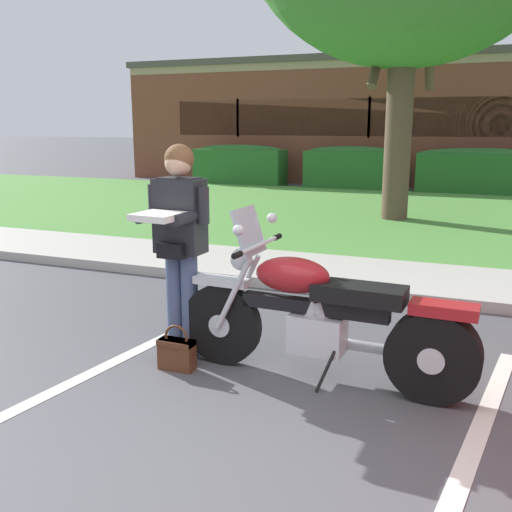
{
  "coord_description": "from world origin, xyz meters",
  "views": [
    {
      "loc": [
        1.06,
        -2.58,
        1.85
      ],
      "look_at": [
        -0.61,
        1.53,
        0.85
      ],
      "focal_mm": 41.14,
      "sensor_mm": 36.0,
      "label": 1
    }
  ],
  "objects_px": {
    "rider_person": "(179,235)",
    "handbag": "(177,352)",
    "hedge_center_right": "(482,170)",
    "hedge_center_left": "(351,167)",
    "motorcycle": "(331,318)",
    "hedge_left": "(240,164)"
  },
  "relations": [
    {
      "from": "hedge_center_right",
      "to": "motorcycle",
      "type": "bearing_deg",
      "value": -92.92
    },
    {
      "from": "motorcycle",
      "to": "hedge_center_right",
      "type": "xyz_separation_m",
      "value": [
        0.66,
        12.87,
        0.16
      ]
    },
    {
      "from": "motorcycle",
      "to": "hedge_center_left",
      "type": "bearing_deg",
      "value": 102.5
    },
    {
      "from": "motorcycle",
      "to": "rider_person",
      "type": "height_order",
      "value": "rider_person"
    },
    {
      "from": "motorcycle",
      "to": "hedge_center_left",
      "type": "distance_m",
      "value": 13.18
    },
    {
      "from": "handbag",
      "to": "hedge_center_right",
      "type": "xyz_separation_m",
      "value": [
        1.8,
        13.09,
        0.51
      ]
    },
    {
      "from": "motorcycle",
      "to": "rider_person",
      "type": "xyz_separation_m",
      "value": [
        -1.25,
        0.03,
        0.52
      ]
    },
    {
      "from": "motorcycle",
      "to": "hedge_left",
      "type": "height_order",
      "value": "motorcycle"
    },
    {
      "from": "motorcycle",
      "to": "hedge_center_left",
      "type": "xyz_separation_m",
      "value": [
        -2.85,
        12.87,
        0.16
      ]
    },
    {
      "from": "hedge_center_left",
      "to": "hedge_left",
      "type": "bearing_deg",
      "value": -180.0
    },
    {
      "from": "handbag",
      "to": "hedge_left",
      "type": "distance_m",
      "value": 14.1
    },
    {
      "from": "rider_person",
      "to": "handbag",
      "type": "bearing_deg",
      "value": -69.28
    },
    {
      "from": "rider_person",
      "to": "hedge_center_left",
      "type": "relative_size",
      "value": 0.65
    },
    {
      "from": "rider_person",
      "to": "handbag",
      "type": "distance_m",
      "value": 0.91
    },
    {
      "from": "rider_person",
      "to": "hedge_left",
      "type": "bearing_deg",
      "value": 111.72
    },
    {
      "from": "hedge_center_left",
      "to": "rider_person",
      "type": "bearing_deg",
      "value": -82.87
    },
    {
      "from": "motorcycle",
      "to": "handbag",
      "type": "bearing_deg",
      "value": -168.85
    },
    {
      "from": "motorcycle",
      "to": "rider_person",
      "type": "distance_m",
      "value": 1.35
    },
    {
      "from": "handbag",
      "to": "hedge_center_left",
      "type": "bearing_deg",
      "value": 97.41
    },
    {
      "from": "rider_person",
      "to": "hedge_left",
      "type": "xyz_separation_m",
      "value": [
        -5.11,
        12.83,
        -0.36
      ]
    },
    {
      "from": "hedge_center_left",
      "to": "motorcycle",
      "type": "bearing_deg",
      "value": -77.5
    },
    {
      "from": "motorcycle",
      "to": "rider_person",
      "type": "bearing_deg",
      "value": 178.42
    }
  ]
}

